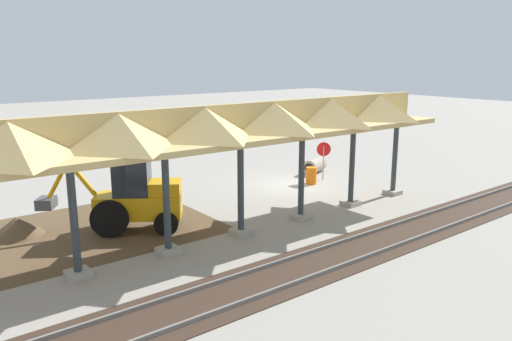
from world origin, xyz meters
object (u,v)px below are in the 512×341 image
at_px(backhoe, 134,198).
at_px(stop_sign, 324,153).
at_px(concrete_pipe, 314,166).
at_px(traffic_barrel, 311,175).

bearing_deg(backhoe, stop_sign, -173.57).
bearing_deg(stop_sign, backhoe, 6.43).
distance_m(backhoe, concrete_pipe, 12.62).
bearing_deg(concrete_pipe, stop_sign, 61.55).
bearing_deg(concrete_pipe, traffic_barrel, 41.72).
relative_size(backhoe, traffic_barrel, 5.59).
relative_size(concrete_pipe, traffic_barrel, 1.87).
height_order(concrete_pipe, traffic_barrel, traffic_barrel).
relative_size(stop_sign, concrete_pipe, 1.22).
xyz_separation_m(concrete_pipe, traffic_barrel, (1.96, 1.75, 0.03)).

